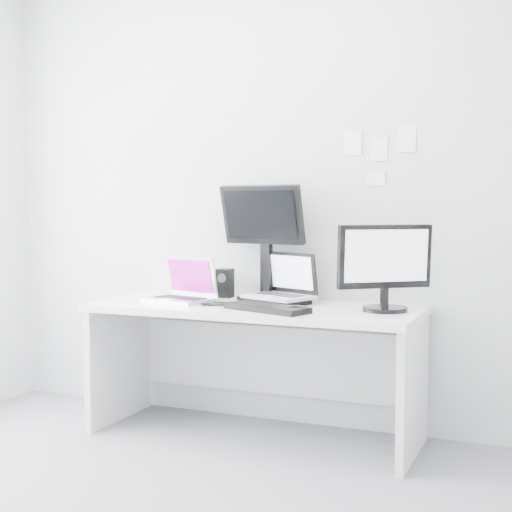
% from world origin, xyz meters
% --- Properties ---
extents(back_wall, '(3.60, 0.00, 3.60)m').
position_xyz_m(back_wall, '(0.00, 1.60, 1.35)').
color(back_wall, silver).
rests_on(back_wall, ground).
extents(desk, '(1.80, 0.70, 0.73)m').
position_xyz_m(desk, '(0.00, 1.25, 0.36)').
color(desk, white).
rests_on(desk, ground).
extents(macbook, '(0.41, 0.35, 0.27)m').
position_xyz_m(macbook, '(-0.44, 1.21, 0.86)').
color(macbook, silver).
rests_on(macbook, desk).
extents(speaker, '(0.11, 0.11, 0.17)m').
position_xyz_m(speaker, '(-0.29, 1.49, 0.81)').
color(speaker, black).
rests_on(speaker, desk).
extents(dell_laptop, '(0.42, 0.38, 0.29)m').
position_xyz_m(dell_laptop, '(0.10, 1.36, 0.87)').
color(dell_laptop, '#AFB2B8').
rests_on(dell_laptop, desk).
extents(rear_monitor, '(0.51, 0.24, 0.68)m').
position_xyz_m(rear_monitor, '(-0.04, 1.48, 1.07)').
color(rear_monitor, black).
rests_on(rear_monitor, desk).
extents(samsung_monitor, '(0.54, 0.49, 0.46)m').
position_xyz_m(samsung_monitor, '(0.71, 1.30, 0.96)').
color(samsung_monitor, black).
rests_on(samsung_monitor, desk).
extents(keyboard, '(0.49, 0.31, 0.03)m').
position_xyz_m(keyboard, '(0.15, 1.07, 0.75)').
color(keyboard, black).
rests_on(keyboard, desk).
extents(mouse, '(0.15, 0.12, 0.04)m').
position_xyz_m(mouse, '(0.32, 1.05, 0.75)').
color(mouse, black).
rests_on(mouse, desk).
extents(wall_note_0, '(0.10, 0.00, 0.14)m').
position_xyz_m(wall_note_0, '(0.45, 1.59, 1.62)').
color(wall_note_0, white).
rests_on(wall_note_0, back_wall).
extents(wall_note_1, '(0.09, 0.00, 0.13)m').
position_xyz_m(wall_note_1, '(0.60, 1.59, 1.58)').
color(wall_note_1, white).
rests_on(wall_note_1, back_wall).
extents(wall_note_2, '(0.10, 0.00, 0.14)m').
position_xyz_m(wall_note_2, '(0.75, 1.59, 1.63)').
color(wall_note_2, white).
rests_on(wall_note_2, back_wall).
extents(wall_note_3, '(0.11, 0.00, 0.08)m').
position_xyz_m(wall_note_3, '(0.58, 1.59, 1.42)').
color(wall_note_3, white).
rests_on(wall_note_3, back_wall).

